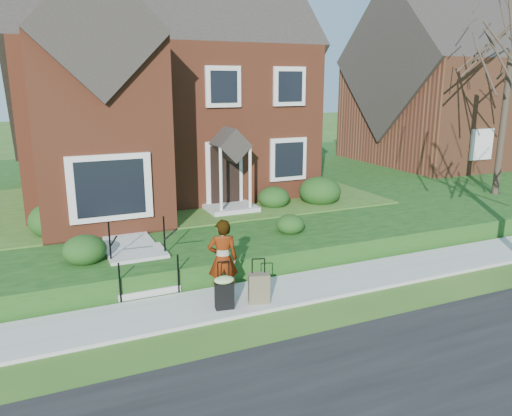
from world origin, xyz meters
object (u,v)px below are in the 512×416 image
suitcase_black (224,291)px  suitcase_olive (259,288)px  front_steps (141,266)px  woman (223,259)px

suitcase_black → suitcase_olive: suitcase_black is taller
suitcase_black → front_steps: bearing=129.9°
front_steps → suitcase_olive: (2.10, -2.24, -0.06)m
woman → suitcase_black: (-0.16, -0.51, -0.50)m
front_steps → woman: bearing=-49.3°
woman → suitcase_olive: (0.63, -0.53, -0.58)m
woman → suitcase_olive: woman is taller
suitcase_olive → front_steps: bearing=149.0°
woman → suitcase_black: size_ratio=1.74×
woman → suitcase_black: bearing=87.3°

